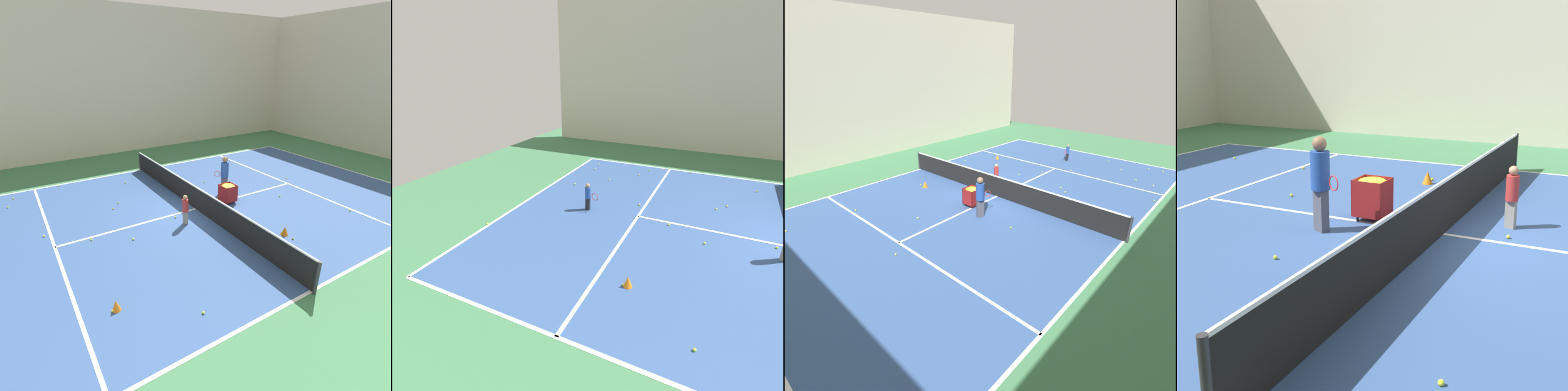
% 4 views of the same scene
% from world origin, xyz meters
% --- Properties ---
extents(line_baseline_near, '(11.89, 0.10, 0.00)m').
position_xyz_m(line_baseline_near, '(0.00, -10.09, 0.01)').
color(line_baseline_near, white).
rests_on(line_baseline_near, ground).
extents(line_service_near, '(11.89, 0.10, 0.00)m').
position_xyz_m(line_service_near, '(0.00, -5.55, 0.01)').
color(line_service_near, white).
rests_on(line_service_near, ground).
extents(player_near_baseline, '(0.25, 0.56, 1.07)m').
position_xyz_m(player_near_baseline, '(0.27, -7.46, 0.61)').
color(player_near_baseline, black).
rests_on(player_near_baseline, ground).
extents(training_cone_1, '(0.23, 0.23, 0.30)m').
position_xyz_m(training_cone_1, '(3.84, -4.69, 0.15)').
color(training_cone_1, orange).
rests_on(training_cone_1, ground).
extents(tennis_ball_0, '(0.07, 0.07, 0.07)m').
position_xyz_m(tennis_ball_0, '(0.21, -4.39, 0.04)').
color(tennis_ball_0, yellow).
rests_on(tennis_ball_0, ground).
extents(tennis_ball_1, '(0.07, 0.07, 0.07)m').
position_xyz_m(tennis_ball_1, '(3.85, -4.80, 0.04)').
color(tennis_ball_1, yellow).
rests_on(tennis_ball_1, ground).
extents(tennis_ball_2, '(0.07, 0.07, 0.07)m').
position_xyz_m(tennis_ball_2, '(0.28, -1.11, 0.04)').
color(tennis_ball_2, yellow).
rests_on(tennis_ball_2, ground).
extents(tennis_ball_3, '(0.07, 0.07, 0.07)m').
position_xyz_m(tennis_ball_3, '(-1.83, -9.12, 0.04)').
color(tennis_ball_3, yellow).
rests_on(tennis_ball_3, ground).
extents(tennis_ball_4, '(0.07, 0.07, 0.07)m').
position_xyz_m(tennis_ball_4, '(-4.25, -6.75, 0.04)').
color(tennis_ball_4, yellow).
rests_on(tennis_ball_4, ground).
extents(tennis_ball_5, '(0.07, 0.07, 0.07)m').
position_xyz_m(tennis_ball_5, '(-5.20, -6.49, 0.04)').
color(tennis_ball_5, yellow).
rests_on(tennis_ball_5, ground).
extents(tennis_ball_6, '(0.07, 0.07, 0.07)m').
position_xyz_m(tennis_ball_6, '(-5.75, -4.49, 0.04)').
color(tennis_ball_6, yellow).
rests_on(tennis_ball_6, ground).
extents(tennis_ball_9, '(0.07, 0.07, 0.07)m').
position_xyz_m(tennis_ball_9, '(2.84, -10.13, 0.04)').
color(tennis_ball_9, yellow).
rests_on(tennis_ball_9, ground).
extents(tennis_ball_10, '(0.07, 0.07, 0.07)m').
position_xyz_m(tennis_ball_10, '(-0.92, -5.77, 0.04)').
color(tennis_ball_10, yellow).
rests_on(tennis_ball_10, ground).
extents(tennis_ball_11, '(0.07, 0.07, 0.07)m').
position_xyz_m(tennis_ball_11, '(-1.78, -2.98, 0.04)').
color(tennis_ball_11, yellow).
rests_on(tennis_ball_11, ground).
extents(tennis_ball_12, '(0.07, 0.07, 0.07)m').
position_xyz_m(tennis_ball_12, '(-2.23, -2.61, 0.04)').
color(tennis_ball_12, yellow).
rests_on(tennis_ball_12, ground).
extents(tennis_ball_13, '(0.07, 0.07, 0.07)m').
position_xyz_m(tennis_ball_13, '(-4.23, -9.15, 0.04)').
color(tennis_ball_13, yellow).
rests_on(tennis_ball_13, ground).
extents(tennis_ball_15, '(0.07, 0.07, 0.07)m').
position_xyz_m(tennis_ball_15, '(0.95, -3.13, 0.04)').
color(tennis_ball_15, yellow).
rests_on(tennis_ball_15, ground).
extents(tennis_ball_16, '(0.07, 0.07, 0.07)m').
position_xyz_m(tennis_ball_16, '(5.08, -2.91, 0.04)').
color(tennis_ball_16, yellow).
rests_on(tennis_ball_16, ground).
extents(tennis_ball_18, '(0.07, 0.07, 0.07)m').
position_xyz_m(tennis_ball_18, '(-3.06, -7.88, 0.04)').
color(tennis_ball_18, yellow).
rests_on(tennis_ball_18, ground).
extents(tennis_ball_19, '(0.07, 0.07, 0.07)m').
position_xyz_m(tennis_ball_19, '(-6.03, -7.92, 0.04)').
color(tennis_ball_19, yellow).
rests_on(tennis_ball_19, ground).
extents(tennis_ball_20, '(0.07, 0.07, 0.07)m').
position_xyz_m(tennis_ball_20, '(-4.99, -9.24, 0.04)').
color(tennis_ball_20, yellow).
rests_on(tennis_ball_20, ground).
extents(tennis_ball_23, '(0.07, 0.07, 0.07)m').
position_xyz_m(tennis_ball_23, '(-4.41, -1.49, 0.04)').
color(tennis_ball_23, yellow).
rests_on(tennis_ball_23, ground).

